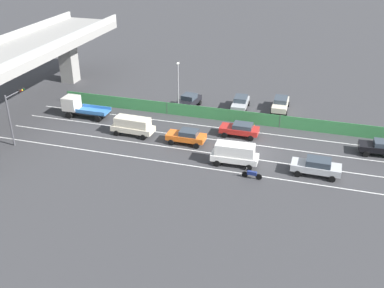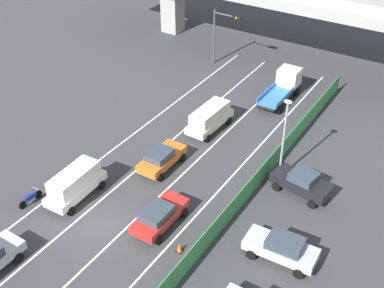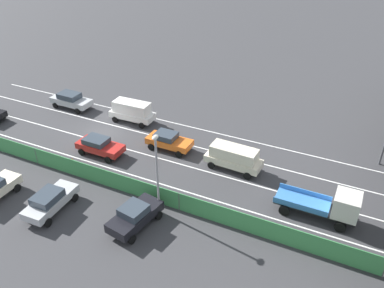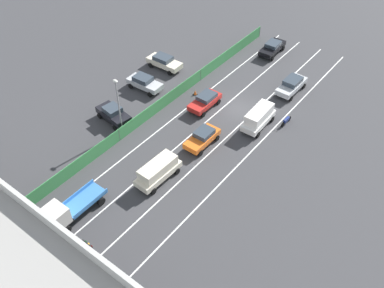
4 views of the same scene
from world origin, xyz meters
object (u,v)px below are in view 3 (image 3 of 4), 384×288
(car_sedan_silver, at_px, (71,100))
(parked_sedan_dark, at_px, (135,215))
(car_van_white, at_px, (132,111))
(car_taxi_orange, at_px, (169,140))
(street_lamp, at_px, (157,167))
(traffic_cone, at_px, (72,161))
(flatbed_truck_blue, at_px, (332,205))
(car_van_cream, at_px, (234,157))
(motorcycle, at_px, (127,105))
(parked_wagon_silver, at_px, (50,201))
(car_sedan_red, at_px, (99,145))

(car_sedan_silver, bearing_deg, parked_sedan_dark, 52.64)
(car_van_white, relative_size, car_taxi_orange, 1.12)
(car_sedan_silver, relative_size, street_lamp, 0.72)
(car_van_white, relative_size, traffic_cone, 7.56)
(car_sedan_silver, height_order, flatbed_truck_blue, flatbed_truck_blue)
(car_van_cream, relative_size, motorcycle, 2.51)
(car_taxi_orange, bearing_deg, car_van_cream, 87.00)
(car_taxi_orange, height_order, parked_wagon_silver, parked_wagon_silver)
(car_van_white, xyz_separation_m, flatbed_truck_blue, (6.34, 20.99, 0.02))
(car_van_cream, distance_m, flatbed_truck_blue, 9.01)
(flatbed_truck_blue, xyz_separation_m, parked_wagon_silver, (8.06, -18.65, -0.34))
(car_taxi_orange, distance_m, parked_sedan_dark, 10.39)
(car_sedan_silver, bearing_deg, motorcycle, 113.19)
(car_van_white, relative_size, parked_sedan_dark, 1.07)
(car_van_cream, relative_size, parked_wagon_silver, 1.09)
(car_sedan_red, relative_size, parked_sedan_dark, 0.98)
(car_sedan_red, height_order, flatbed_truck_blue, flatbed_truck_blue)
(car_sedan_red, distance_m, motorcycle, 9.27)
(car_sedan_silver, xyz_separation_m, car_sedan_red, (6.30, 8.72, -0.06))
(flatbed_truck_blue, height_order, street_lamp, street_lamp)
(flatbed_truck_blue, bearing_deg, car_van_cream, -109.18)
(car_sedan_silver, distance_m, car_taxi_orange, 14.20)
(car_van_cream, height_order, car_van_white, car_van_white)
(car_taxi_orange, height_order, parked_sedan_dark, parked_sedan_dark)
(parked_wagon_silver, bearing_deg, parked_sedan_dark, 101.94)
(car_sedan_silver, height_order, traffic_cone, car_sedan_silver)
(car_van_white, bearing_deg, flatbed_truck_blue, 73.18)
(traffic_cone, bearing_deg, car_sedan_red, 152.91)
(car_sedan_silver, relative_size, motorcycle, 2.41)
(flatbed_truck_blue, bearing_deg, motorcycle, -110.35)
(parked_sedan_dark, distance_m, traffic_cone, 10.17)
(car_sedan_red, xyz_separation_m, street_lamp, (4.50, 8.82, 3.13))
(street_lamp, bearing_deg, parked_sedan_dark, -20.93)
(parked_wagon_silver, relative_size, parked_sedan_dark, 1.01)
(car_taxi_orange, xyz_separation_m, flatbed_truck_blue, (3.30, 15.02, 0.38))
(motorcycle, bearing_deg, traffic_cone, 8.85)
(car_sedan_red, bearing_deg, parked_wagon_silver, 11.29)
(car_sedan_silver, bearing_deg, car_van_cream, 81.22)
(car_van_white, height_order, street_lamp, street_lamp)
(flatbed_truck_blue, height_order, parked_wagon_silver, flatbed_truck_blue)
(car_van_cream, distance_m, street_lamp, 8.66)
(traffic_cone, bearing_deg, car_taxi_orange, 132.36)
(street_lamp, bearing_deg, car_van_white, -139.02)
(car_sedan_silver, relative_size, traffic_cone, 7.50)
(car_sedan_silver, distance_m, parked_wagon_silver, 17.51)
(traffic_cone, bearing_deg, parked_wagon_silver, 26.66)
(car_taxi_orange, bearing_deg, car_sedan_red, -56.13)
(car_van_cream, relative_size, street_lamp, 0.75)
(car_van_cream, height_order, parked_wagon_silver, car_van_cream)
(parked_wagon_silver, bearing_deg, traffic_cone, -153.34)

